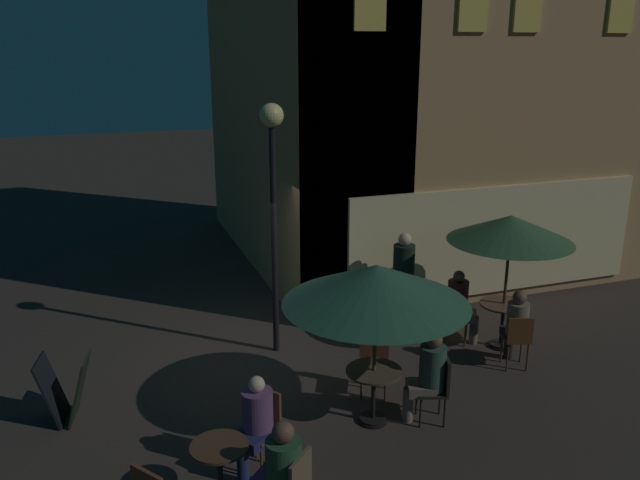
{
  "coord_description": "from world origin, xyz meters",
  "views": [
    {
      "loc": [
        -2.0,
        -9.2,
        4.81
      ],
      "look_at": [
        0.88,
        -1.01,
        2.19
      ],
      "focal_mm": 36.18,
      "sensor_mm": 36.0,
      "label": 1
    }
  ],
  "objects_px": {
    "menu_sandwich_board": "(66,389)",
    "patron_seated_4": "(280,466)",
    "cafe_table_0": "(374,384)",
    "cafe_chair_4": "(263,422)",
    "cafe_chair_2": "(451,311)",
    "cafe_table_2": "(220,464)",
    "patron_standing_5": "(403,282)",
    "street_lamp_near_corner": "(273,172)",
    "patio_umbrella_1": "(511,229)",
    "cafe_chair_0": "(439,383)",
    "patron_seated_0": "(429,371)",
    "patio_umbrella_0": "(376,285)",
    "patron_seated_3": "(255,419)",
    "patron_seated_1": "(460,302)",
    "cafe_chair_1": "(374,356)",
    "patron_seated_2": "(516,323)",
    "cafe_table_1": "(503,314)",
    "cafe_chair_3": "(518,336)"
  },
  "relations": [
    {
      "from": "menu_sandwich_board",
      "to": "cafe_chair_4",
      "type": "xyz_separation_m",
      "value": [
        2.22,
        -1.81,
        0.13
      ]
    },
    {
      "from": "cafe_chair_4",
      "to": "patio_umbrella_1",
      "type": "bearing_deg",
      "value": 162.27
    },
    {
      "from": "cafe_table_0",
      "to": "cafe_chair_4",
      "type": "xyz_separation_m",
      "value": [
        -1.61,
        -0.42,
        0.03
      ]
    },
    {
      "from": "cafe_chair_1",
      "to": "patron_standing_5",
      "type": "xyz_separation_m",
      "value": [
        1.32,
        1.76,
        0.34
      ]
    },
    {
      "from": "cafe_chair_0",
      "to": "patron_standing_5",
      "type": "bearing_deg",
      "value": -88.64
    },
    {
      "from": "cafe_chair_4",
      "to": "patron_seated_1",
      "type": "distance_m",
      "value": 4.53
    },
    {
      "from": "cafe_chair_2",
      "to": "cafe_table_0",
      "type": "bearing_deg",
      "value": -105.3
    },
    {
      "from": "patio_umbrella_1",
      "to": "patron_seated_3",
      "type": "relative_size",
      "value": 1.86
    },
    {
      "from": "cafe_chair_3",
      "to": "cafe_chair_1",
      "type": "bearing_deg",
      "value": 105.29
    },
    {
      "from": "cafe_table_1",
      "to": "patron_seated_2",
      "type": "distance_m",
      "value": 0.67
    },
    {
      "from": "cafe_table_2",
      "to": "patron_seated_3",
      "type": "distance_m",
      "value": 0.67
    },
    {
      "from": "patio_umbrella_0",
      "to": "cafe_chair_3",
      "type": "xyz_separation_m",
      "value": [
        2.67,
        0.6,
        -1.39
      ]
    },
    {
      "from": "cafe_chair_2",
      "to": "patron_seated_0",
      "type": "height_order",
      "value": "patron_seated_0"
    },
    {
      "from": "patron_seated_1",
      "to": "patron_seated_2",
      "type": "xyz_separation_m",
      "value": [
        0.36,
        -1.02,
        0.0
      ]
    },
    {
      "from": "patron_seated_3",
      "to": "patron_seated_4",
      "type": "distance_m",
      "value": 0.93
    },
    {
      "from": "patio_umbrella_1",
      "to": "cafe_chair_0",
      "type": "distance_m",
      "value": 3.04
    },
    {
      "from": "cafe_table_2",
      "to": "patron_standing_5",
      "type": "height_order",
      "value": "patron_standing_5"
    },
    {
      "from": "cafe_table_2",
      "to": "cafe_chair_3",
      "type": "distance_m",
      "value": 5.12
    },
    {
      "from": "patio_umbrella_1",
      "to": "patron_seated_0",
      "type": "xyz_separation_m",
      "value": [
        -2.24,
        -1.57,
        -1.3
      ]
    },
    {
      "from": "cafe_chair_2",
      "to": "patron_standing_5",
      "type": "xyz_separation_m",
      "value": [
        -0.59,
        0.65,
        0.36
      ]
    },
    {
      "from": "patron_seated_2",
      "to": "patron_standing_5",
      "type": "distance_m",
      "value": 2.06
    },
    {
      "from": "cafe_chair_0",
      "to": "cafe_chair_4",
      "type": "height_order",
      "value": "cafe_chair_4"
    },
    {
      "from": "cafe_chair_4",
      "to": "cafe_chair_2",
      "type": "bearing_deg",
      "value": 171.33
    },
    {
      "from": "cafe_table_2",
      "to": "patron_standing_5",
      "type": "relative_size",
      "value": 0.4
    },
    {
      "from": "cafe_table_0",
      "to": "patron_standing_5",
      "type": "xyz_separation_m",
      "value": [
        1.65,
        2.49,
        0.34
      ]
    },
    {
      "from": "patron_seated_0",
      "to": "cafe_chair_2",
      "type": "bearing_deg",
      "value": -108.8
    },
    {
      "from": "cafe_chair_2",
      "to": "patron_seated_0",
      "type": "bearing_deg",
      "value": -91.75
    },
    {
      "from": "cafe_table_1",
      "to": "cafe_chair_1",
      "type": "height_order",
      "value": "cafe_chair_1"
    },
    {
      "from": "patio_umbrella_1",
      "to": "patron_seated_1",
      "type": "distance_m",
      "value": 1.49
    },
    {
      "from": "patron_seated_4",
      "to": "cafe_table_1",
      "type": "bearing_deg",
      "value": -103.07
    },
    {
      "from": "menu_sandwich_board",
      "to": "cafe_chair_4",
      "type": "height_order",
      "value": "cafe_chair_4"
    },
    {
      "from": "cafe_table_0",
      "to": "patio_umbrella_1",
      "type": "height_order",
      "value": "patio_umbrella_1"
    },
    {
      "from": "cafe_chair_4",
      "to": "cafe_table_1",
      "type": "bearing_deg",
      "value": 162.27
    },
    {
      "from": "patio_umbrella_0",
      "to": "patio_umbrella_1",
      "type": "relative_size",
      "value": 1.06
    },
    {
      "from": "patio_umbrella_0",
      "to": "patron_standing_5",
      "type": "distance_m",
      "value": 3.17
    },
    {
      "from": "patron_seated_2",
      "to": "patron_standing_5",
      "type": "xyz_separation_m",
      "value": [
        -1.06,
        1.76,
        0.18
      ]
    },
    {
      "from": "patron_standing_5",
      "to": "cafe_chair_0",
      "type": "bearing_deg",
      "value": -1.35
    },
    {
      "from": "cafe_chair_4",
      "to": "cafe_table_2",
      "type": "bearing_deg",
      "value": -0.0
    },
    {
      "from": "street_lamp_near_corner",
      "to": "menu_sandwich_board",
      "type": "height_order",
      "value": "street_lamp_near_corner"
    },
    {
      "from": "street_lamp_near_corner",
      "to": "patio_umbrella_1",
      "type": "height_order",
      "value": "street_lamp_near_corner"
    },
    {
      "from": "cafe_chair_2",
      "to": "patio_umbrella_1",
      "type": "bearing_deg",
      "value": -0.0
    },
    {
      "from": "cafe_chair_4",
      "to": "menu_sandwich_board",
      "type": "bearing_deg",
      "value": -78.38
    },
    {
      "from": "patio_umbrella_1",
      "to": "patron_seated_1",
      "type": "xyz_separation_m",
      "value": [
        -0.57,
        0.4,
        -1.32
      ]
    },
    {
      "from": "cafe_chair_2",
      "to": "street_lamp_near_corner",
      "type": "bearing_deg",
      "value": -156.83
    },
    {
      "from": "cafe_chair_2",
      "to": "patron_seated_4",
      "type": "xyz_separation_m",
      "value": [
        -3.93,
        -3.28,
        0.17
      ]
    },
    {
      "from": "patron_seated_3",
      "to": "patron_seated_0",
      "type": "bearing_deg",
      "value": 147.76
    },
    {
      "from": "cafe_table_0",
      "to": "patron_seated_2",
      "type": "distance_m",
      "value": 2.82
    },
    {
      "from": "cafe_chair_0",
      "to": "patron_seated_0",
      "type": "relative_size",
      "value": 0.73
    },
    {
      "from": "menu_sandwich_board",
      "to": "cafe_chair_2",
      "type": "xyz_separation_m",
      "value": [
        6.06,
        0.44,
        0.07
      ]
    },
    {
      "from": "menu_sandwich_board",
      "to": "patron_seated_4",
      "type": "xyz_separation_m",
      "value": [
        2.13,
        -2.84,
        0.24
      ]
    }
  ]
}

